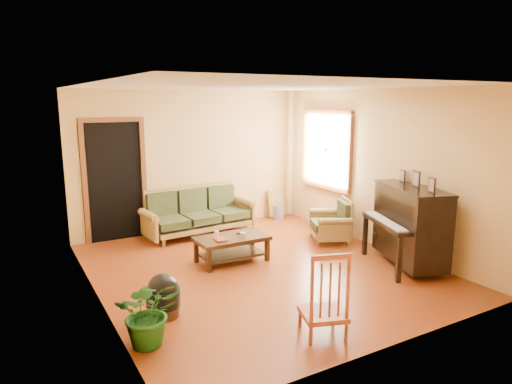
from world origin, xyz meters
TOP-DOWN VIEW (x-y plane):
  - floor at (0.00, 0.00)m, footprint 5.00×5.00m
  - doorway at (-1.45, 2.48)m, footprint 1.08×0.16m
  - window at (2.21, 1.30)m, footprint 0.12×1.36m
  - sofa at (-0.09, 2.03)m, footprint 2.05×0.98m
  - coffee_table at (-0.22, 0.46)m, footprint 1.09×0.60m
  - armchair at (1.72, 0.55)m, footprint 0.95×0.97m
  - piano at (1.97, -0.99)m, footprint 1.21×1.54m
  - footstool at (-1.70, -0.74)m, footprint 0.47×0.47m
  - red_chair at (-0.39, -1.97)m, footprint 0.57×0.59m
  - leaning_frame at (1.83, 2.42)m, footprint 0.47×0.17m
  - ceramic_crock at (1.80, 2.30)m, footprint 0.24×0.24m
  - potted_plant at (-2.02, -1.28)m, footprint 0.76×0.70m
  - book at (-0.53, 0.39)m, footprint 0.17×0.22m
  - candle at (-0.46, 0.49)m, footprint 0.07×0.07m
  - glass_jar at (-0.07, 0.39)m, footprint 0.10×0.10m
  - remote at (-0.04, 0.55)m, footprint 0.14×0.07m

SIDE VIEW (x-z plane):
  - floor at x=0.00m, z-range 0.00..0.00m
  - ceramic_crock at x=1.80m, z-range 0.00..0.28m
  - footstool at x=-1.70m, z-range 0.00..0.37m
  - coffee_table at x=-0.22m, z-range 0.00..0.39m
  - leaning_frame at x=1.83m, z-range 0.00..0.61m
  - potted_plant at x=-2.02m, z-range 0.00..0.70m
  - armchair at x=1.72m, z-range 0.00..0.75m
  - remote at x=-0.04m, z-range 0.39..0.41m
  - book at x=-0.53m, z-range 0.39..0.41m
  - glass_jar at x=-0.07m, z-range 0.39..0.46m
  - sofa at x=-0.09m, z-range 0.00..0.86m
  - candle at x=-0.46m, z-range 0.39..0.51m
  - red_chair at x=-0.39m, z-range 0.00..0.94m
  - piano at x=1.97m, z-range 0.00..1.19m
  - doorway at x=-1.45m, z-range 0.00..2.05m
  - window at x=2.21m, z-range 0.77..2.23m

